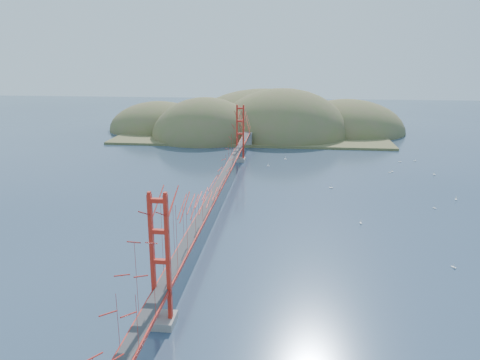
# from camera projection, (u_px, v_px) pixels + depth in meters

# --- Properties ---
(ground) EXTENTS (320.00, 320.00, 0.00)m
(ground) POSITION_uv_depth(u_px,v_px,m) (218.00, 208.00, 68.26)
(ground) COLOR #2A3C55
(ground) RESTS_ON ground
(bridge) EXTENTS (2.20, 94.40, 12.00)m
(bridge) POSITION_uv_depth(u_px,v_px,m) (218.00, 162.00, 66.55)
(bridge) COLOR gray
(bridge) RESTS_ON ground
(far_headlands) EXTENTS (84.00, 58.00, 25.00)m
(far_headlands) POSITION_uv_depth(u_px,v_px,m) (262.00, 131.00, 133.62)
(far_headlands) COLOR brown
(far_headlands) RESTS_ON ground
(sailboat_17) EXTENTS (0.60, 0.60, 0.67)m
(sailboat_17) POSITION_uv_depth(u_px,v_px,m) (415.00, 161.00, 96.86)
(sailboat_17) COLOR white
(sailboat_17) RESTS_ON ground
(sailboat_8) EXTENTS (0.59, 0.59, 0.63)m
(sailboat_8) POSITION_uv_depth(u_px,v_px,m) (392.00, 171.00, 88.40)
(sailboat_8) COLOR white
(sailboat_8) RESTS_ON ground
(sailboat_1) EXTENTS (0.55, 0.55, 0.58)m
(sailboat_1) POSITION_uv_depth(u_px,v_px,m) (434.00, 208.00, 68.15)
(sailboat_1) COLOR white
(sailboat_1) RESTS_ON ground
(sailboat_15) EXTENTS (0.60, 0.63, 0.71)m
(sailboat_15) POSITION_uv_depth(u_px,v_px,m) (434.00, 174.00, 86.47)
(sailboat_15) COLOR white
(sailboat_15) RESTS_ON ground
(sailboat_12) EXTENTS (0.57, 0.57, 0.62)m
(sailboat_12) POSITION_uv_depth(u_px,v_px,m) (285.00, 159.00, 98.68)
(sailboat_12) COLOR white
(sailboat_12) RESTS_ON ground
(sailboat_16) EXTENTS (0.64, 0.64, 0.72)m
(sailboat_16) POSITION_uv_depth(u_px,v_px,m) (331.00, 187.00, 78.21)
(sailboat_16) COLOR white
(sailboat_16) RESTS_ON ground
(sailboat_14) EXTENTS (0.59, 0.63, 0.71)m
(sailboat_14) POSITION_uv_depth(u_px,v_px,m) (456.00, 199.00, 72.04)
(sailboat_14) COLOR white
(sailboat_14) RESTS_ON ground
(sailboat_0) EXTENTS (0.50, 0.58, 0.66)m
(sailboat_0) POSITION_uv_depth(u_px,v_px,m) (361.00, 223.00, 62.30)
(sailboat_0) COLOR white
(sailboat_0) RESTS_ON ground
(sailboat_7) EXTENTS (0.49, 0.45, 0.55)m
(sailboat_7) POSITION_uv_depth(u_px,v_px,m) (390.00, 172.00, 87.97)
(sailboat_7) COLOR white
(sailboat_7) RESTS_ON ground
(sailboat_6) EXTENTS (0.59, 0.59, 0.62)m
(sailboat_6) POSITION_uv_depth(u_px,v_px,m) (454.00, 267.00, 49.68)
(sailboat_6) COLOR white
(sailboat_6) RESTS_ON ground
(sailboat_3) EXTENTS (0.59, 0.59, 0.66)m
(sailboat_3) POSITION_uv_depth(u_px,v_px,m) (268.00, 166.00, 92.76)
(sailboat_3) COLOR white
(sailboat_3) RESTS_ON ground
(sailboat_extra_0) EXTENTS (0.61, 0.51, 0.70)m
(sailboat_extra_0) POSITION_uv_depth(u_px,v_px,m) (400.00, 161.00, 96.25)
(sailboat_extra_0) COLOR white
(sailboat_extra_0) RESTS_ON ground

